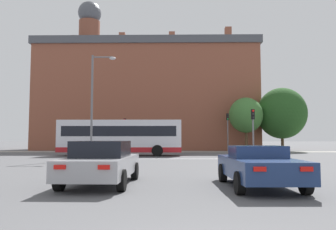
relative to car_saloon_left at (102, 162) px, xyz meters
The scene contains 15 objects.
stop_line_strip 14.47m from the car_saloon_left, 79.85° to the left, with size 9.80×0.30×0.01m, color silver.
far_pavement 28.03m from the car_saloon_left, 84.79° to the left, with size 70.89×2.50×0.01m, color #A09B91.
brick_civic_building 37.69m from the car_saloon_left, 92.25° to the left, with size 31.04×11.48×22.25m.
car_saloon_left is the anchor object (origin of this frame).
car_roadster_right 5.12m from the car_saloon_left, ahead, with size 2.10×4.42×1.31m.
bus_crossing_lead 18.97m from the car_saloon_left, 97.27° to the left, with size 11.02×2.70×3.21m.
traffic_light_far_right 28.47m from the car_saloon_left, 72.08° to the left, with size 0.26×0.31×4.48m.
traffic_light_far_left 27.68m from the car_saloon_left, 96.88° to the left, with size 0.26×0.31×3.94m.
traffic_light_near_right 17.00m from the car_saloon_left, 59.30° to the left, with size 0.26×0.31×3.85m.
street_lamp_junction 14.66m from the car_saloon_left, 104.46° to the left, with size 1.88×0.36×7.96m.
pedestrian_waiting 29.25m from the car_saloon_left, 104.41° to the left, with size 0.26×0.40×1.83m.
pedestrian_walking_east 28.92m from the car_saloon_left, 99.30° to the left, with size 0.35×0.45×1.75m.
pedestrian_walking_west 27.90m from the car_saloon_left, 90.18° to the left, with size 0.44×0.44×1.64m.
tree_by_building 31.35m from the car_saloon_left, 68.73° to the left, with size 4.11×4.11×6.59m.
tree_kerbside 34.20m from the car_saloon_left, 61.92° to the left, with size 6.06×6.06×7.91m.
Camera 1 is at (-0.15, -3.58, 1.53)m, focal length 35.00 mm.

